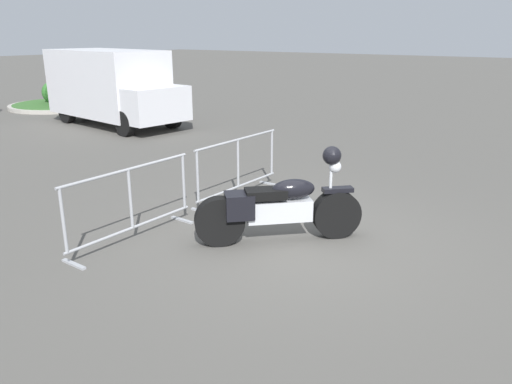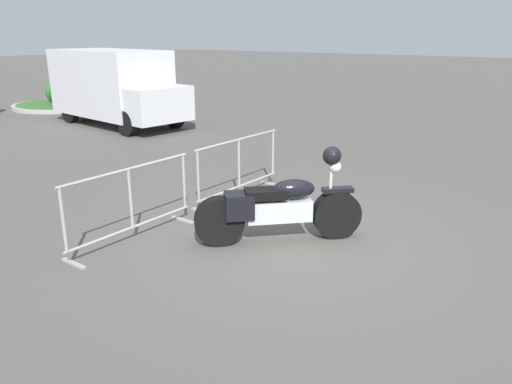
% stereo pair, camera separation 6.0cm
% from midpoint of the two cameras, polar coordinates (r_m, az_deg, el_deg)
% --- Properties ---
extents(ground_plane, '(120.00, 120.00, 0.00)m').
position_cam_midpoint_polar(ground_plane, '(7.15, 4.81, -5.56)').
color(ground_plane, '#54514C').
extents(motorcycle, '(1.83, 1.80, 1.34)m').
position_cam_midpoint_polar(motorcycle, '(6.95, 2.90, -1.68)').
color(motorcycle, black).
rests_on(motorcycle, ground).
extents(crowd_barrier_near, '(2.19, 0.46, 1.07)m').
position_cam_midpoint_polar(crowd_barrier_near, '(7.14, -13.87, -1.30)').
color(crowd_barrier_near, '#9EA0A5').
rests_on(crowd_barrier_near, ground).
extents(crowd_barrier_far, '(2.19, 0.46, 1.07)m').
position_cam_midpoint_polar(crowd_barrier_far, '(8.82, -1.77, 2.84)').
color(crowd_barrier_far, '#9EA0A5').
rests_on(crowd_barrier_far, ground).
extents(delivery_van, '(2.48, 5.18, 2.31)m').
position_cam_midpoint_polar(delivery_van, '(16.62, -15.75, 11.67)').
color(delivery_van, silver).
rests_on(delivery_van, ground).
extents(planter_island, '(3.79, 3.79, 1.05)m').
position_cam_midpoint_polar(planter_island, '(21.38, -21.18, 9.91)').
color(planter_island, '#ADA89E').
rests_on(planter_island, ground).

